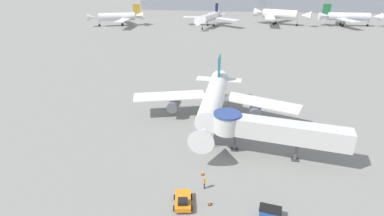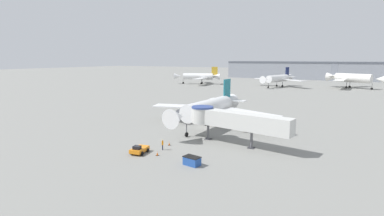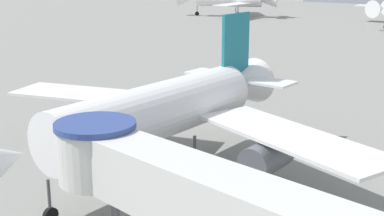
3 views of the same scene
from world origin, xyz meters
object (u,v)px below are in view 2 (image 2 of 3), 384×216
background_jet_gray_tail (352,78)px  ground_crew_marshaller (163,144)px  traffic_cone_apron_front (157,153)px  main_airplane (209,108)px  service_container_blue (192,161)px  pushback_tug_orange (139,149)px  background_jet_navy_tail (278,78)px  jet_bridge (231,119)px  traffic_cone_near_nose (169,144)px  background_jet_gold_tail (199,76)px

background_jet_gray_tail → ground_crew_marshaller: bearing=-170.1°
traffic_cone_apron_front → background_jet_gray_tail: (22.51, 134.26, 4.91)m
main_airplane → ground_crew_marshaller: size_ratio=17.71×
service_container_blue → pushback_tug_orange: bearing=177.3°
main_airplane → background_jet_navy_tail: 102.38m
jet_bridge → background_jet_navy_tail: size_ratio=0.67×
ground_crew_marshaller → background_jet_gray_tail: background_jet_gray_tail is taller
pushback_tug_orange → service_container_blue: size_ratio=1.38×
main_airplane → traffic_cone_near_nose: main_airplane is taller
traffic_cone_apron_front → pushback_tug_orange: bearing=-170.1°
background_jet_gold_tail → background_jet_navy_tail: background_jet_navy_tail is taller
traffic_cone_apron_front → ground_crew_marshaller: ground_crew_marshaller is taller
pushback_tug_orange → ground_crew_marshaller: (2.18, 3.36, 0.37)m
service_container_blue → traffic_cone_near_nose: (-8.30, 6.57, -0.32)m
traffic_cone_near_nose → background_jet_gray_tail: size_ratio=0.02×
service_container_blue → jet_bridge: bearing=87.1°
pushback_tug_orange → traffic_cone_apron_front: (3.15, 0.55, -0.30)m
main_airplane → service_container_blue: (8.25, -22.20, -3.63)m
jet_bridge → traffic_cone_near_nose: (-8.94, -6.15, -4.11)m
main_airplane → traffic_cone_near_nose: size_ratio=46.72×
main_airplane → traffic_cone_apron_front: size_ratio=43.34×
background_jet_navy_tail → traffic_cone_near_nose: bearing=-68.4°
jet_bridge → background_jet_gold_tail: background_jet_gold_tail is taller
jet_bridge → service_container_blue: bearing=-83.7°
background_jet_gold_tail → jet_bridge: bearing=10.0°
jet_bridge → service_container_blue: size_ratio=7.30×
jet_bridge → ground_crew_marshaller: size_ratio=11.00×
service_container_blue → ground_crew_marshaller: ground_crew_marshaller is taller
main_airplane → pushback_tug_orange: size_ratio=8.51×
jet_bridge → traffic_cone_near_nose: jet_bridge is taller
jet_bridge → traffic_cone_near_nose: size_ratio=29.01×
jet_bridge → background_jet_gold_tail: (-64.19, 107.35, 0.04)m
ground_crew_marshaller → background_jet_gold_tail: (-55.77, 116.24, 3.45)m
main_airplane → ground_crew_marshaller: 18.66m
ground_crew_marshaller → background_jet_gold_tail: 128.97m
traffic_cone_apron_front → background_jet_gray_tail: size_ratio=0.02×
ground_crew_marshaller → background_jet_navy_tail: (-10.55, 120.25, 3.50)m
main_airplane → service_container_blue: main_airplane is taller
main_airplane → traffic_cone_apron_front: main_airplane is taller
main_airplane → background_jet_gray_tail: 115.60m
pushback_tug_orange → background_jet_navy_tail: bearing=84.2°
ground_crew_marshaller → background_jet_gray_tail: 133.61m
jet_bridge → pushback_tug_orange: size_ratio=5.29×
background_jet_gold_tail → main_airplane: bearing=8.6°
service_container_blue → traffic_cone_apron_front: bearing=171.5°
pushback_tug_orange → traffic_cone_near_nose: 6.32m
service_container_blue → traffic_cone_apron_front: (-6.81, 1.02, -0.30)m
traffic_cone_near_nose → pushback_tug_orange: bearing=-105.3°
main_airplane → pushback_tug_orange: bearing=-92.5°
pushback_tug_orange → jet_bridge: bearing=39.5°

